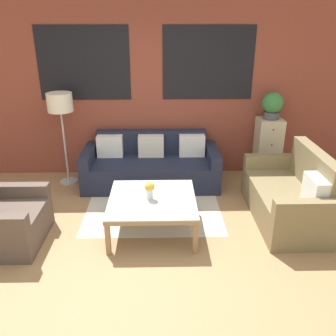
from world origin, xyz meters
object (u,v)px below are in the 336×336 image
(settee_vintage, at_px, (291,197))
(flower_vase, at_px, (150,189))
(armchair_corner, at_px, (3,221))
(coffee_table, at_px, (152,202))
(couch_dark, at_px, (151,166))
(drawer_cabinet, at_px, (267,148))
(floor_lamp, at_px, (60,107))
(potted_plant, at_px, (272,105))

(settee_vintage, height_order, flower_vase, settee_vintage)
(armchair_corner, relative_size, coffee_table, 0.87)
(couch_dark, bearing_deg, settee_vintage, -32.24)
(couch_dark, relative_size, settee_vintage, 1.34)
(settee_vintage, distance_m, drawer_cabinet, 1.38)
(floor_lamp, height_order, flower_vase, floor_lamp)
(couch_dark, bearing_deg, drawer_cabinet, 6.64)
(armchair_corner, distance_m, coffee_table, 1.73)
(coffee_table, distance_m, floor_lamp, 2.17)
(floor_lamp, height_order, potted_plant, floor_lamp)
(settee_vintage, xyz_separation_m, armchair_corner, (-3.49, -0.45, -0.03))
(settee_vintage, relative_size, coffee_table, 1.49)
(couch_dark, xyz_separation_m, flower_vase, (0.02, -1.40, 0.28))
(couch_dark, height_order, coffee_table, couch_dark)
(settee_vintage, height_order, armchair_corner, settee_vintage)
(couch_dark, bearing_deg, coffee_table, -88.14)
(coffee_table, distance_m, drawer_cabinet, 2.44)
(coffee_table, bearing_deg, couch_dark, 91.86)
(floor_lamp, distance_m, potted_plant, 3.22)
(couch_dark, height_order, flower_vase, couch_dark)
(settee_vintage, height_order, potted_plant, potted_plant)
(flower_vase, bearing_deg, settee_vintage, 8.13)
(settee_vintage, xyz_separation_m, coffee_table, (-1.77, -0.24, 0.07))
(couch_dark, distance_m, settee_vintage, 2.15)
(flower_vase, bearing_deg, potted_plant, 41.00)
(coffee_table, height_order, flower_vase, flower_vase)
(potted_plant, distance_m, flower_vase, 2.55)
(drawer_cabinet, relative_size, flower_vase, 4.46)
(drawer_cabinet, xyz_separation_m, potted_plant, (0.00, 0.00, 0.71))
(drawer_cabinet, bearing_deg, coffee_table, -138.90)
(coffee_table, height_order, floor_lamp, floor_lamp)
(potted_plant, bearing_deg, armchair_corner, -152.88)
(drawer_cabinet, xyz_separation_m, flower_vase, (-1.87, -1.62, 0.08))
(armchair_corner, xyz_separation_m, drawer_cabinet, (3.55, 1.82, 0.21))
(armchair_corner, distance_m, floor_lamp, 1.94)
(settee_vintage, height_order, coffee_table, settee_vintage)
(couch_dark, bearing_deg, armchair_corner, -136.19)
(flower_vase, bearing_deg, couch_dark, 90.69)
(coffee_table, xyz_separation_m, flower_vase, (-0.03, -0.02, 0.19))
(drawer_cabinet, bearing_deg, settee_vintage, -92.78)
(armchair_corner, height_order, potted_plant, potted_plant)
(coffee_table, bearing_deg, floor_lamp, 133.60)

